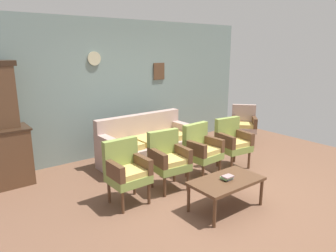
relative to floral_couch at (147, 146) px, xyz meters
The scene contains 10 objects.
ground_plane 1.76m from the floral_couch, 90.02° to the right, with size 7.68×7.68×0.00m, color brown.
wall_back_with_decor 1.37m from the floral_couch, 89.98° to the left, with size 6.40×0.09×2.70m.
floral_couch is the anchor object (origin of this frame).
armchair_by_doorway 1.61m from the floral_couch, 134.07° to the right, with size 0.53×0.50×0.90m.
armchair_row_middle 1.20m from the floral_couch, 107.89° to the right, with size 0.56×0.53×0.90m.
armchair_near_cabinet 1.17m from the floral_couch, 71.52° to the right, with size 0.55×0.52×0.90m.
armchair_near_couch_end 1.59m from the floral_couch, 45.25° to the right, with size 0.57×0.54×0.90m.
wingback_chair_by_fireplace 2.40m from the floral_couch, ahead, with size 0.71×0.71×0.90m.
coffee_table 2.12m from the floral_couch, 93.62° to the right, with size 1.00×0.56×0.42m.
book_stack_on_table 2.13m from the floral_couch, 93.29° to the right, with size 0.16×0.13×0.06m.
Camera 1 is at (-3.09, -2.98, 2.13)m, focal length 33.01 mm.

